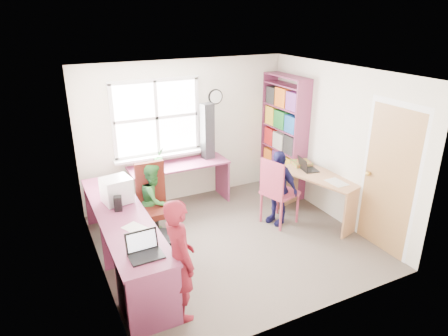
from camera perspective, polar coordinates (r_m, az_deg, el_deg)
name	(u,v)px	position (r m, az deg, el deg)	size (l,w,h in m)	color
room	(230,160)	(5.42, 0.83, 1.13)	(3.64, 3.44, 2.44)	#4D433C
l_desk	(147,246)	(5.01, -10.92, -10.83)	(2.38, 2.95, 0.75)	#87365B
right_desk	(320,187)	(6.41, 13.51, -2.68)	(0.93, 1.40, 0.74)	tan
bookshelf	(284,138)	(7.18, 8.51, 4.25)	(0.30, 1.02, 2.10)	#87365B
swivel_chair	(154,208)	(5.81, -9.93, -5.59)	(0.53, 0.53, 1.14)	black
wooden_chair	(277,190)	(6.11, 7.56, -3.10)	(0.57, 0.57, 1.07)	#A7374F
crt_monitor	(117,190)	(5.39, -15.07, -3.10)	(0.40, 0.37, 0.35)	silver
laptop_left	(144,250)	(4.29, -11.32, -11.36)	(0.35, 0.29, 0.24)	black
laptop_right	(306,167)	(6.47, 11.70, 0.12)	(0.31, 0.35, 0.21)	black
speaker_a	(118,204)	(5.21, -14.90, -4.93)	(0.12, 0.12, 0.19)	black
speaker_b	(112,185)	(5.80, -15.75, -2.39)	(0.08, 0.08, 0.17)	black
cd_tower	(207,131)	(6.73, -2.38, 5.26)	(0.21, 0.19, 0.95)	black
game_box	(301,163)	(6.68, 11.00, 0.69)	(0.34, 0.34, 0.06)	red
paper_a	(135,228)	(4.80, -12.58, -8.38)	(0.30, 0.34, 0.00)	silver
paper_b	(337,182)	(6.12, 15.78, -1.99)	(0.22, 0.32, 0.00)	silver
potted_plant	(159,157)	(6.54, -9.23, 1.56)	(0.17, 0.14, 0.31)	#29682F
person_red	(179,260)	(4.29, -6.38, -12.88)	(0.50, 0.33, 1.38)	maroon
person_green	(154,199)	(5.89, -9.96, -4.45)	(0.54, 0.42, 1.12)	#327A30
person_navy	(278,187)	(6.16, 7.66, -2.77)	(0.69, 0.29, 1.18)	#181647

